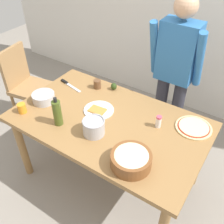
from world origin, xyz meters
TOP-DOWN VIEW (x-y plane):
  - ground at (0.00, 0.00)m, footprint 8.00×8.00m
  - wall_back at (0.00, 1.60)m, footprint 5.60×0.10m
  - dining_table at (0.00, 0.00)m, footprint 1.60×0.96m
  - person_cook at (0.24, 0.76)m, footprint 0.49×0.25m
  - chair_wooden_left at (-1.32, 0.23)m, footprint 0.46×0.46m
  - pizza_raw_on_board at (0.62, 0.29)m, footprint 0.29×0.29m
  - plate_with_slice at (-0.14, 0.05)m, footprint 0.26×0.26m
  - popcorn_bowl at (0.39, -0.31)m, footprint 0.28×0.28m
  - mixing_bowl_steel at (-0.63, -0.11)m, footprint 0.20×0.20m
  - olive_oil_bottle at (-0.31, -0.26)m, footprint 0.07×0.07m
  - steel_pot at (-0.01, -0.19)m, footprint 0.17×0.17m
  - cup_orange at (-0.67, -0.32)m, footprint 0.07×0.07m
  - cup_small_brown at (-0.36, 0.33)m, footprint 0.07×0.07m
  - salt_shaker at (0.37, 0.15)m, footprint 0.04×0.04m
  - chef_knife at (-0.63, 0.22)m, footprint 0.29×0.08m
  - avocado at (-0.21, 0.40)m, footprint 0.06×0.06m

SIDE VIEW (x-z plane):
  - ground at x=0.00m, z-range 0.00..0.00m
  - chair_wooden_left at x=-1.32m, z-range 0.07..1.02m
  - dining_table at x=0.00m, z-range 0.29..1.05m
  - chef_knife at x=-0.63m, z-range 0.76..0.78m
  - plate_with_slice at x=-0.14m, z-range 0.76..0.78m
  - pizza_raw_on_board at x=0.62m, z-range 0.76..0.78m
  - avocado at x=-0.21m, z-range 0.76..0.83m
  - mixing_bowl_steel at x=-0.63m, z-range 0.76..0.84m
  - cup_orange at x=-0.67m, z-range 0.76..0.84m
  - cup_small_brown at x=-0.36m, z-range 0.76..0.84m
  - salt_shaker at x=0.37m, z-range 0.76..0.87m
  - popcorn_bowl at x=0.39m, z-range 0.76..0.88m
  - steel_pot at x=-0.01m, z-range 0.76..0.89m
  - olive_oil_bottle at x=-0.31m, z-range 0.75..1.00m
  - person_cook at x=0.24m, z-range 0.13..1.75m
  - wall_back at x=0.00m, z-range 0.00..2.60m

